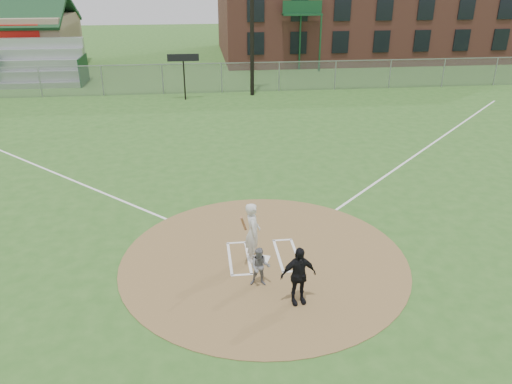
{
  "coord_description": "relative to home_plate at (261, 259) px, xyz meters",
  "views": [
    {
      "loc": [
        -1.72,
        -12.47,
        7.82
      ],
      "look_at": [
        0.0,
        2.0,
        1.3
      ],
      "focal_mm": 35.0,
      "sensor_mm": 36.0,
      "label": 1
    }
  ],
  "objects": [
    {
      "name": "batters_boxes",
      "position": [
        0.08,
        0.16,
        -0.01
      ],
      "size": [
        2.08,
        1.88,
        0.01
      ],
      "color": "white",
      "rests_on": "dirt_circle"
    },
    {
      "name": "catcher",
      "position": [
        -0.2,
        -1.25,
        0.54
      ],
      "size": [
        0.6,
        0.5,
        1.11
      ],
      "primitive_type": "imported",
      "rotation": [
        0.0,
        0.0,
        -0.16
      ],
      "color": "slate",
      "rests_on": "dirt_circle"
    },
    {
      "name": "home_plate",
      "position": [
        0.0,
        0.0,
        0.0
      ],
      "size": [
        0.58,
        0.58,
        0.03
      ],
      "primitive_type": "cube",
      "rotation": [
        0.0,
        0.0,
        -0.39
      ],
      "color": "white",
      "rests_on": "dirt_circle"
    },
    {
      "name": "batter_at_plate",
      "position": [
        -0.25,
        0.02,
        0.9
      ],
      "size": [
        0.65,
        1.04,
        1.83
      ],
      "color": "silver",
      "rests_on": "dirt_circle"
    },
    {
      "name": "outfield_fence",
      "position": [
        0.08,
        22.01,
        0.98
      ],
      "size": [
        56.08,
        0.08,
        2.03
      ],
      "color": "slate",
      "rests_on": "ground"
    },
    {
      "name": "umpire",
      "position": [
        0.65,
        -2.13,
        0.78
      ],
      "size": [
        0.98,
        0.52,
        1.59
      ],
      "primitive_type": "imported",
      "rotation": [
        0.0,
        0.0,
        0.14
      ],
      "color": "black",
      "rests_on": "dirt_circle"
    },
    {
      "name": "foul_line_first",
      "position": [
        9.08,
        9.01,
        -0.03
      ],
      "size": [
        17.04,
        17.04,
        0.01
      ],
      "primitive_type": "cube",
      "rotation": [
        0.0,
        0.0,
        -0.79
      ],
      "color": "white",
      "rests_on": "ground"
    },
    {
      "name": "dirt_circle",
      "position": [
        0.08,
        0.01,
        -0.02
      ],
      "size": [
        8.4,
        8.4,
        0.02
      ],
      "primitive_type": "cylinder",
      "color": "olive",
      "rests_on": "ground"
    },
    {
      "name": "bleachers",
      "position": [
        -12.92,
        26.21,
        1.55
      ],
      "size": [
        6.08,
        3.2,
        3.2
      ],
      "color": "#B7BABF",
      "rests_on": "ground"
    },
    {
      "name": "scoreboard_sign",
      "position": [
        -2.42,
        20.21,
        2.35
      ],
      "size": [
        2.0,
        0.1,
        2.93
      ],
      "color": "black",
      "rests_on": "ground"
    },
    {
      "name": "foul_line_third",
      "position": [
        -8.92,
        9.01,
        -0.03
      ],
      "size": [
        17.04,
        17.04,
        0.01
      ],
      "primitive_type": "cube",
      "rotation": [
        0.0,
        0.0,
        0.79
      ],
      "color": "white",
      "rests_on": "ground"
    },
    {
      "name": "ground",
      "position": [
        0.08,
        0.01,
        -0.03
      ],
      "size": [
        140.0,
        140.0,
        0.0
      ],
      "primitive_type": "plane",
      "color": "#2E5C1F",
      "rests_on": "ground"
    }
  ]
}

